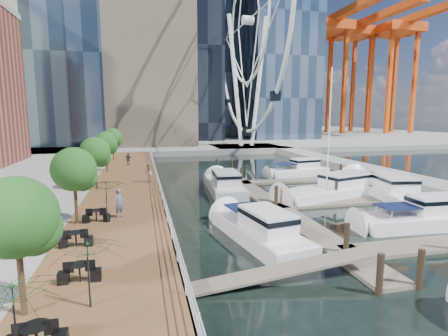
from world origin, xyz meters
TOP-DOWN VIEW (x-y plane):
  - ground at (0.00, 0.00)m, footprint 520.00×520.00m
  - boardwalk at (-9.00, 15.00)m, footprint 6.00×60.00m
  - seawall at (-6.00, 15.00)m, footprint 0.25×60.00m
  - land_far at (0.00, 102.00)m, footprint 200.00×114.00m
  - breakwater at (20.00, 20.00)m, footprint 4.00×60.00m
  - pier at (14.00, 52.00)m, footprint 14.00×12.00m
  - railing at (-6.10, 15.00)m, footprint 0.10×60.00m
  - floating_docks at (7.97, 9.98)m, footprint 16.00×34.00m
  - ferris_wheel at (14.00, 52.00)m, footprint 5.80×45.60m
  - port_cranes at (67.67, 95.67)m, footprint 40.00×52.00m
  - street_trees at (-11.40, 14.00)m, footprint 2.60×42.60m
  - cafe_tables at (-10.40, -2.00)m, footprint 2.50×13.70m
  - yacht_foreground at (10.69, 1.02)m, footprint 9.71×3.10m
  - pedestrian_near at (-8.96, 4.67)m, footprint 0.78×0.81m
  - pedestrian_mid at (-6.92, 16.05)m, footprint 0.77×0.97m
  - pedestrian_far at (-9.14, 28.44)m, footprint 1.01×0.71m
  - moored_yachts at (8.85, 9.08)m, footprint 20.36×35.80m
  - cafe_seating at (-9.89, -2.98)m, footprint 4.33×15.67m

SIDE VIEW (x-z plane):
  - ground at x=0.00m, z-range 0.00..0.00m
  - yacht_foreground at x=10.69m, z-range -1.07..1.07m
  - moored_yachts at x=8.85m, z-range -5.75..5.75m
  - floating_docks at x=7.97m, z-range -0.81..1.79m
  - boardwalk at x=-9.00m, z-range 0.00..1.00m
  - seawall at x=-6.00m, z-range 0.00..1.00m
  - land_far at x=0.00m, z-range 0.00..1.00m
  - breakwater at x=20.00m, z-range 0.00..1.00m
  - pier at x=14.00m, z-range 0.00..1.00m
  - cafe_tables at x=-10.40m, z-range 1.00..1.74m
  - railing at x=-6.10m, z-range 1.00..2.05m
  - pedestrian_far at x=-9.14m, z-range 1.00..2.59m
  - pedestrian_near at x=-8.96m, z-range 1.00..2.86m
  - pedestrian_mid at x=-6.92m, z-range 1.00..2.90m
  - cafe_seating at x=-9.89m, z-range 0.93..3.58m
  - street_trees at x=-11.40m, z-range 1.99..6.59m
  - port_cranes at x=67.67m, z-range 1.00..39.00m
  - ferris_wheel at x=14.00m, z-range 2.02..49.82m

